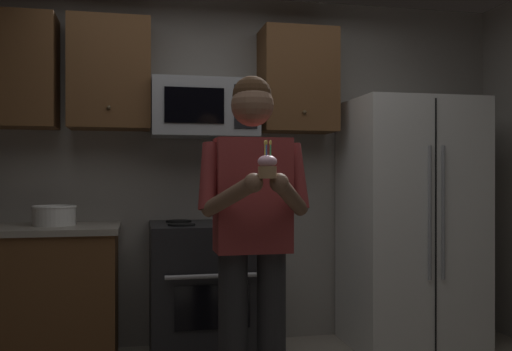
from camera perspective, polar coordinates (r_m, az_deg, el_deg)
wall_back at (r=4.29m, az=-3.68°, el=0.69°), size 4.40×0.10×2.60m
oven_range at (r=3.96m, az=-5.04°, el=-11.46°), size 0.76×0.70×0.93m
microwave at (r=4.03m, az=-5.25°, el=6.72°), size 0.74×0.41×0.40m
refrigerator at (r=4.30m, az=15.34°, el=-4.64°), size 0.90×0.75×1.80m
cabinet_row_upper at (r=4.09m, az=-13.49°, el=9.88°), size 2.78×0.36×0.76m
counter_left at (r=4.04m, az=-24.08°, el=-11.23°), size 1.44×0.66×0.92m
bowl_large_white at (r=3.94m, az=-19.76°, el=-3.78°), size 0.28×0.28×0.13m
person at (r=2.87m, az=-0.33°, el=-5.09°), size 0.60×0.48×1.76m
cupcake at (r=2.54m, az=1.15°, el=0.96°), size 0.09×0.09×0.17m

